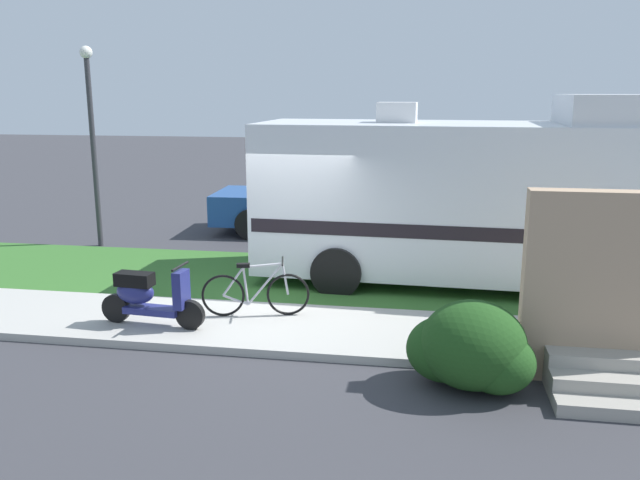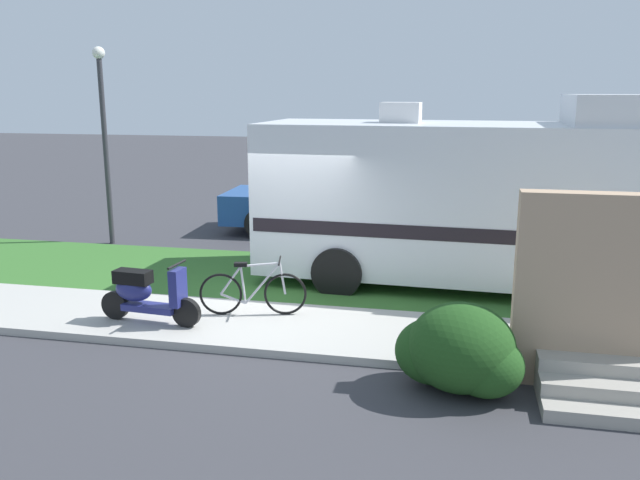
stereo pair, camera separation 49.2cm
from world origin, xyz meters
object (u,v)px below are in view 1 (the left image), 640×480
motorhome_rv (460,197)px  bicycle (256,292)px  pickup_truck_near (337,197)px  scooter (148,296)px  street_lamp_post (92,128)px

motorhome_rv → bicycle: motorhome_rv is taller
motorhome_rv → pickup_truck_near: motorhome_rv is taller
bicycle → pickup_truck_near: 6.77m
motorhome_rv → scooter: bearing=-144.6°
motorhome_rv → bicycle: bearing=-140.2°
bicycle → pickup_truck_near: (0.35, 6.75, 0.45)m
pickup_truck_near → street_lamp_post: 6.04m
scooter → pickup_truck_near: pickup_truck_near is taller
scooter → pickup_truck_near: bearing=76.2°
motorhome_rv → pickup_truck_near: size_ratio=1.39×
motorhome_rv → street_lamp_post: street_lamp_post is taller
pickup_truck_near → motorhome_rv: bearing=-55.6°
motorhome_rv → scooter: 5.80m
bicycle → street_lamp_post: (-4.95, 4.47, 2.23)m
street_lamp_post → scooter: bearing=-55.9°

